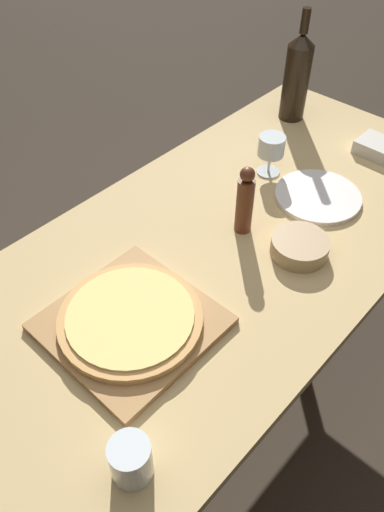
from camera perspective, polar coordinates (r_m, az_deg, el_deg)
ground_plane at (r=1.94m, az=2.04°, el=-15.52°), size 12.00×12.00×0.00m
dining_table at (r=1.38m, az=2.76°, el=-1.53°), size 0.80×1.79×0.78m
cutting_board at (r=1.14m, az=-6.96°, el=-7.66°), size 0.34×0.34×0.02m
pizza at (r=1.12m, az=-7.05°, el=-7.03°), size 0.32×0.32×0.02m
wine_bottle at (r=1.81m, az=11.88°, el=19.47°), size 0.09×0.09×0.37m
pepper_mill at (r=1.31m, az=6.06°, el=6.22°), size 0.05×0.05×0.20m
wine_glass at (r=1.53m, az=9.05°, el=12.15°), size 0.08×0.08×0.13m
small_bowl at (r=1.31m, az=12.19°, el=1.07°), size 0.15×0.15×0.05m
drinking_tumbler at (r=0.94m, az=-7.00°, el=-22.13°), size 0.08×0.08×0.09m
dinner_plate at (r=1.50m, az=14.18°, el=6.63°), size 0.25×0.25×0.01m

